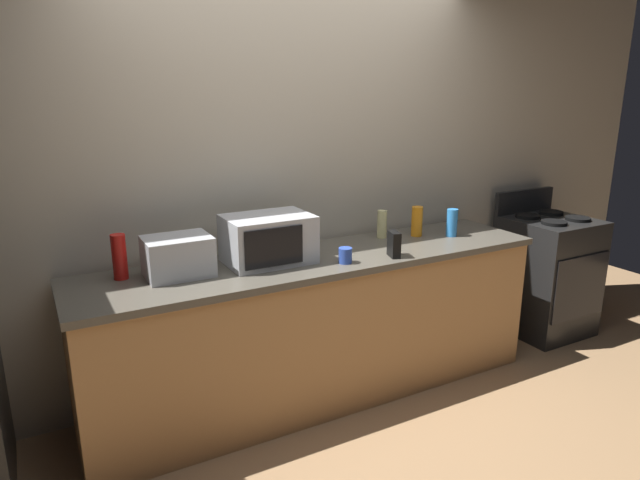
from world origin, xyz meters
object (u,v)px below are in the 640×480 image
object	(u,v)px
microwave	(268,239)
bottle_hot_sauce	(119,257)
toaster_oven	(178,256)
bottle_dish_soap	(417,221)
bottle_vinegar	(382,224)
cordless_phone	(394,244)
mug_blue	(345,255)
bottle_spray_cleaner	(452,223)
stove_range	(546,274)

from	to	relation	value
microwave	bottle_hot_sauce	distance (m)	0.79
toaster_oven	bottle_dish_soap	world-z (taller)	toaster_oven
microwave	toaster_oven	distance (m)	0.51
bottle_vinegar	bottle_dish_soap	bearing A→B (deg)	-17.72
cordless_phone	mug_blue	bearing A→B (deg)	-169.00
microwave	mug_blue	size ratio (longest dim) A/B	5.43
toaster_oven	mug_blue	world-z (taller)	toaster_oven
bottle_spray_cleaner	bottle_hot_sauce	bearing A→B (deg)	175.50
cordless_phone	bottle_hot_sauce	xyz separation A→B (m)	(-1.47, 0.36, 0.04)
stove_range	mug_blue	size ratio (longest dim) A/B	12.22
bottle_spray_cleaner	bottle_hot_sauce	size ratio (longest dim) A/B	0.78
bottle_vinegar	bottle_dish_soap	size ratio (longest dim) A/B	0.92
microwave	bottle_hot_sauce	world-z (taller)	microwave
stove_range	bottle_dish_soap	size ratio (longest dim) A/B	5.42
bottle_hot_sauce	mug_blue	distance (m)	1.21
cordless_phone	mug_blue	world-z (taller)	cordless_phone
cordless_phone	mug_blue	xyz separation A→B (m)	(-0.31, 0.03, -0.03)
bottle_dish_soap	bottle_hot_sauce	bearing A→B (deg)	178.56
toaster_oven	bottle_dish_soap	bearing A→B (deg)	1.53
bottle_hot_sauce	microwave	bearing A→B (deg)	-7.43
stove_range	bottle_vinegar	xyz separation A→B (m)	(-1.44, 0.18, 0.53)
cordless_phone	bottle_spray_cleaner	xyz separation A→B (m)	(0.61, 0.20, 0.02)
bottle_hot_sauce	bottle_dish_soap	bearing A→B (deg)	-1.44
bottle_spray_cleaner	mug_blue	world-z (taller)	bottle_spray_cleaner
stove_range	microwave	size ratio (longest dim) A/B	2.25
stove_range	toaster_oven	distance (m)	2.87
cordless_phone	bottle_hot_sauce	distance (m)	1.51
bottle_vinegar	mug_blue	size ratio (longest dim) A/B	2.06
bottle_dish_soap	mug_blue	world-z (taller)	bottle_dish_soap
microwave	mug_blue	xyz separation A→B (m)	(0.37, -0.23, -0.09)
toaster_oven	cordless_phone	bearing A→B (deg)	-12.70
bottle_spray_cleaner	microwave	bearing A→B (deg)	177.29
bottle_dish_soap	mug_blue	xyz separation A→B (m)	(-0.73, -0.28, -0.06)
bottle_spray_cleaner	mug_blue	xyz separation A→B (m)	(-0.93, -0.16, -0.05)
bottle_hot_sauce	mug_blue	xyz separation A→B (m)	(1.16, -0.33, -0.07)
stove_range	microwave	bearing A→B (deg)	178.81
bottle_hot_sauce	mug_blue	world-z (taller)	bottle_hot_sauce
toaster_oven	cordless_phone	size ratio (longest dim) A/B	2.27
bottle_spray_cleaner	bottle_dish_soap	xyz separation A→B (m)	(-0.20, 0.12, 0.01)
stove_range	bottle_dish_soap	xyz separation A→B (m)	(-1.21, 0.10, 0.54)
stove_range	bottle_hot_sauce	size ratio (longest dim) A/B	4.56
toaster_oven	bottle_vinegar	distance (m)	1.38
bottle_spray_cleaner	bottle_vinegar	world-z (taller)	bottle_spray_cleaner
microwave	cordless_phone	world-z (taller)	microwave
stove_range	bottle_vinegar	bearing A→B (deg)	173.01
cordless_phone	bottle_dish_soap	size ratio (longest dim) A/B	0.75
bottle_dish_soap	mug_blue	size ratio (longest dim) A/B	2.25
microwave	bottle_vinegar	size ratio (longest dim) A/B	2.63
microwave	toaster_oven	bearing A→B (deg)	178.63
bottle_dish_soap	microwave	bearing A→B (deg)	-177.13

